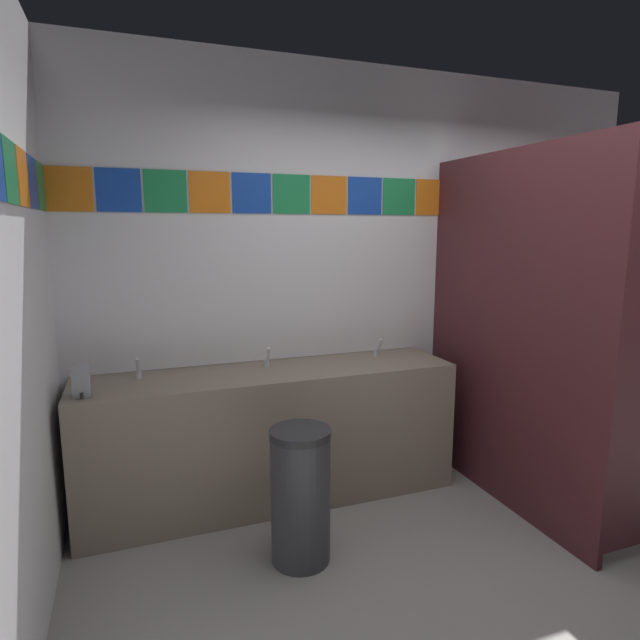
# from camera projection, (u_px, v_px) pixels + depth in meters

# --- Properties ---
(ground_plane) EXTENTS (9.35, 9.35, 0.00)m
(ground_plane) POSITION_uv_depth(u_px,v_px,m) (529.00, 598.00, 2.50)
(ground_plane) COLOR gray
(wall_back) EXTENTS (4.25, 0.09, 2.82)m
(wall_back) POSITION_uv_depth(u_px,v_px,m) (378.00, 273.00, 3.80)
(wall_back) COLOR silver
(wall_back) RESTS_ON ground_plane
(vanity_counter) EXTENTS (2.36, 0.56, 0.85)m
(vanity_counter) POSITION_uv_depth(u_px,v_px,m) (272.00, 433.00, 3.37)
(vanity_counter) COLOR gray
(vanity_counter) RESTS_ON ground_plane
(faucet_left) EXTENTS (0.04, 0.10, 0.14)m
(faucet_left) POSITION_uv_depth(u_px,v_px,m) (138.00, 370.00, 3.11)
(faucet_left) COLOR silver
(faucet_left) RESTS_ON vanity_counter
(faucet_center) EXTENTS (0.04, 0.10, 0.14)m
(faucet_center) POSITION_uv_depth(u_px,v_px,m) (267.00, 359.00, 3.37)
(faucet_center) COLOR silver
(faucet_center) RESTS_ON vanity_counter
(faucet_right) EXTENTS (0.04, 0.10, 0.14)m
(faucet_right) POSITION_uv_depth(u_px,v_px,m) (377.00, 350.00, 3.64)
(faucet_right) COLOR silver
(faucet_right) RESTS_ON vanity_counter
(soap_dispenser) EXTENTS (0.09, 0.09, 0.16)m
(soap_dispenser) POSITION_uv_depth(u_px,v_px,m) (81.00, 382.00, 2.77)
(soap_dispenser) COLOR gray
(soap_dispenser) RESTS_ON vanity_counter
(stall_divider) EXTENTS (0.92, 1.60, 2.20)m
(stall_divider) POSITION_uv_depth(u_px,v_px,m) (560.00, 339.00, 3.05)
(stall_divider) COLOR #471E23
(stall_divider) RESTS_ON ground_plane
(toilet) EXTENTS (0.39, 0.49, 0.74)m
(toilet) POSITION_uv_depth(u_px,v_px,m) (527.00, 426.00, 3.86)
(toilet) COLOR white
(toilet) RESTS_ON ground_plane
(trash_bin) EXTENTS (0.32, 0.32, 0.72)m
(trash_bin) POSITION_uv_depth(u_px,v_px,m) (300.00, 495.00, 2.74)
(trash_bin) COLOR #333338
(trash_bin) RESTS_ON ground_plane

